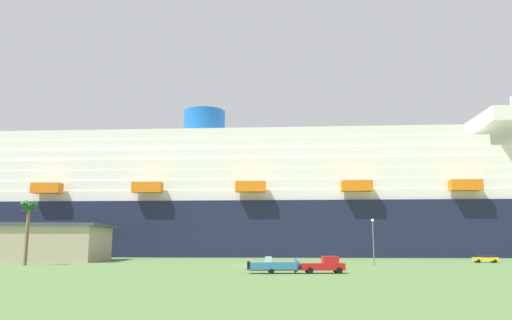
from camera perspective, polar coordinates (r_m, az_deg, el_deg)
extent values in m
plane|color=#4C6B38|center=(116.93, -1.33, -11.43)|extent=(600.00, 600.00, 0.00)
cube|color=#191E38|center=(149.33, 5.33, -8.08)|extent=(202.17, 51.30, 15.08)
cube|color=white|center=(149.81, 5.27, -4.63)|extent=(178.02, 46.58, 2.94)
cube|color=white|center=(150.03, 3.73, -3.54)|extent=(171.97, 45.65, 2.94)
cube|color=white|center=(150.40, 2.19, -2.44)|extent=(164.98, 44.83, 2.94)
cube|color=white|center=(150.94, 0.66, -1.34)|extent=(157.26, 44.04, 2.94)
cube|color=white|center=(151.64, -0.85, -0.26)|extent=(151.50, 43.03, 2.94)
cube|color=white|center=(152.50, -2.34, 0.81)|extent=(142.93, 41.73, 2.94)
cube|color=white|center=(153.51, -3.82, 1.87)|extent=(138.06, 41.14, 2.94)
cube|color=white|center=(165.94, 26.37, 3.22)|extent=(22.99, 40.99, 4.00)
cylinder|color=#1959B2|center=(155.67, -5.99, 3.98)|extent=(13.91, 13.91, 8.94)
cube|color=orange|center=(146.84, -23.01, -3.02)|extent=(8.22, 3.81, 2.80)
cube|color=orange|center=(136.63, -12.43, -3.12)|extent=(8.22, 3.81, 2.80)
cube|color=orange|center=(131.69, -0.62, -3.11)|extent=(8.22, 3.81, 2.80)
cube|color=orange|center=(132.61, 11.55, -2.96)|extent=(8.22, 3.81, 2.80)
cube|color=orange|center=(139.27, 23.05, -2.70)|extent=(8.22, 3.81, 2.80)
cube|color=red|center=(66.01, 7.69, -12.11)|extent=(5.67, 2.20, 0.90)
cube|color=red|center=(66.17, 8.55, -11.31)|extent=(2.08, 1.91, 0.90)
cube|color=#26333F|center=(66.30, 9.13, -11.37)|extent=(0.16, 1.68, 0.63)
cylinder|color=black|center=(67.39, 9.22, -12.40)|extent=(0.81, 0.31, 0.80)
cylinder|color=black|center=(65.44, 9.59, -12.48)|extent=(0.81, 0.31, 0.80)
cylinder|color=black|center=(66.72, 5.99, -12.50)|extent=(0.81, 0.31, 0.80)
cylinder|color=black|center=(64.75, 6.27, -12.59)|extent=(0.81, 0.31, 0.80)
cube|color=#595960|center=(65.18, 2.00, -12.56)|extent=(6.64, 2.20, 0.16)
cube|color=#595960|center=(65.62, 5.47, -12.50)|extent=(2.15, 0.20, 0.10)
cylinder|color=black|center=(66.25, 1.66, -12.64)|extent=(0.65, 0.24, 0.64)
cylinder|color=black|center=(64.08, 1.82, -12.75)|extent=(0.65, 0.24, 0.64)
cube|color=teal|center=(65.15, 2.00, -12.09)|extent=(6.05, 2.40, 0.90)
cone|color=teal|center=(65.53, 5.02, -12.05)|extent=(1.27, 2.01, 1.97)
cube|color=silver|center=(65.08, 1.46, -11.39)|extent=(0.84, 1.03, 0.70)
cube|color=black|center=(64.96, -0.87, -12.11)|extent=(0.38, 0.51, 1.10)
cylinder|color=brown|center=(96.73, -24.94, -8.01)|extent=(0.60, 0.60, 9.97)
cone|color=#195923|center=(96.69, -24.53, -5.02)|extent=(1.25, 3.13, 1.77)
cone|color=#195923|center=(97.07, -24.51, -5.03)|extent=(2.68, 2.55, 1.97)
cone|color=#195923|center=(97.30, -24.67, -5.03)|extent=(3.13, 1.17, 1.75)
cone|color=#195923|center=(97.19, -24.90, -5.01)|extent=(1.68, 2.98, 2.20)
cone|color=#195923|center=(96.96, -24.97, -5.00)|extent=(1.50, 2.86, 2.44)
cone|color=#195923|center=(96.58, -24.86, -4.99)|extent=(2.93, 1.13, 2.32)
cone|color=#195923|center=(96.52, -24.71, -5.00)|extent=(2.99, 2.05, 1.92)
sphere|color=#195923|center=(96.91, -24.73, -5.07)|extent=(1.10, 1.10, 1.10)
cylinder|color=slate|center=(91.89, 13.41, -9.34)|extent=(0.20, 0.20, 7.62)
sphere|color=#F9F2CC|center=(91.97, 13.31, -6.81)|extent=(0.56, 0.56, 0.56)
cube|color=yellow|center=(109.28, 24.97, -10.35)|extent=(4.84, 2.60, 0.70)
cube|color=#1E232D|center=(109.33, 25.06, -10.01)|extent=(2.81, 2.09, 0.55)
cylinder|color=black|center=(107.97, 24.34, -10.60)|extent=(0.69, 0.32, 0.66)
cylinder|color=black|center=(109.79, 24.07, -10.58)|extent=(0.69, 0.32, 0.66)
cylinder|color=black|center=(108.82, 25.90, -10.47)|extent=(0.69, 0.32, 0.66)
cylinder|color=black|center=(110.63, 25.60, -10.46)|extent=(0.69, 0.32, 0.66)
cube|color=red|center=(110.21, -25.31, -10.31)|extent=(4.74, 2.32, 0.70)
cube|color=#1E232D|center=(110.31, -25.39, -9.98)|extent=(2.71, 1.95, 0.55)
cylinder|color=black|center=(110.34, -24.37, -10.55)|extent=(0.68, 0.28, 0.66)
cylinder|color=black|center=(108.65, -24.86, -10.55)|extent=(0.68, 0.28, 0.66)
cylinder|color=black|center=(111.80, -25.76, -10.43)|extent=(0.68, 0.28, 0.66)
cylinder|color=black|center=(110.13, -26.27, -10.42)|extent=(0.68, 0.28, 0.66)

